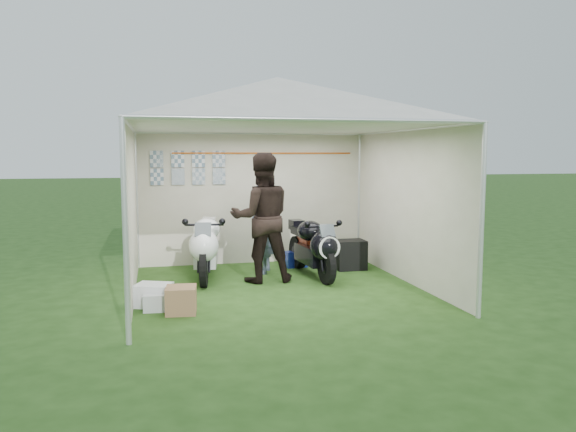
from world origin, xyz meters
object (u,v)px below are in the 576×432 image
paddock_stand (296,259)px  person_blue_jacket (264,224)px  person_dark_jacket (261,218)px  equipment_box (350,255)px  motorcycle_black (314,245)px  crate_2 (156,302)px  crate_0 (153,295)px  canopy_tent (277,108)px  crate_1 (181,300)px  motorcycle_white (206,245)px

paddock_stand → person_blue_jacket: size_ratio=0.23×
person_dark_jacket → equipment_box: bearing=-160.6°
motorcycle_black → crate_2: 2.83m
motorcycle_black → person_blue_jacket: bearing=139.4°
paddock_stand → equipment_box: equipment_box is taller
crate_0 → canopy_tent: bearing=19.0°
person_dark_jacket → equipment_box: (1.62, 0.54, -0.73)m
person_dark_jacket → crate_1: size_ratio=5.37×
canopy_tent → crate_0: canopy_tent is taller
paddock_stand → person_blue_jacket: bearing=-152.4°
person_dark_jacket → crate_2: size_ratio=6.75×
motorcycle_white → person_dark_jacket: 1.00m
paddock_stand → crate_0: 3.12m
paddock_stand → crate_0: bearing=-140.1°
person_dark_jacket → crate_2: (-1.59, -1.28, -0.87)m
equipment_box → crate_2: 3.69m
person_blue_jacket → crate_2: bearing=-24.2°
paddock_stand → person_dark_jacket: size_ratio=0.18×
crate_1 → motorcycle_white: bearing=75.5°
canopy_tent → equipment_box: (1.48, 1.00, -2.33)m
crate_0 → crate_1: (0.33, -0.40, 0.02)m
paddock_stand → crate_2: 3.25m
paddock_stand → motorcycle_white: bearing=-160.7°
equipment_box → crate_0: bearing=-153.6°
crate_0 → equipment_box: bearing=26.4°
canopy_tent → motorcycle_black: 2.26m
canopy_tent → crate_0: size_ratio=13.07×
paddock_stand → crate_2: (-2.37, -2.22, -0.03)m
motorcycle_white → crate_1: motorcycle_white is taller
person_blue_jacket → crate_0: size_ratio=3.69×
canopy_tent → crate_1: 2.97m
motorcycle_black → person_blue_jacket: 0.91m
equipment_box → canopy_tent: bearing=-145.9°
person_dark_jacket → crate_2: bearing=39.9°
canopy_tent → crate_0: (-1.75, -0.60, -2.43)m
motorcycle_white → motorcycle_black: bearing=-0.6°
canopy_tent → motorcycle_black: size_ratio=3.07×
canopy_tent → person_blue_jacket: (0.01, 1.07, -1.78)m
motorcycle_white → motorcycle_black: (1.66, -0.28, -0.03)m
crate_1 → equipment_box: bearing=34.7°
person_dark_jacket → person_blue_jacket: (0.15, 0.61, -0.18)m
equipment_box → crate_1: bearing=-145.3°
motorcycle_white → crate_0: (-0.81, -1.45, -0.39)m
motorcycle_white → person_blue_jacket: size_ratio=1.21×
crate_0 → crate_1: crate_1 is taller
canopy_tent → crate_2: canopy_tent is taller
canopy_tent → person_blue_jacket: bearing=89.3°
person_dark_jacket → equipment_box: person_dark_jacket is taller
canopy_tent → person_blue_jacket: 2.07m
motorcycle_black → person_dark_jacket: (-0.85, -0.10, 0.47)m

